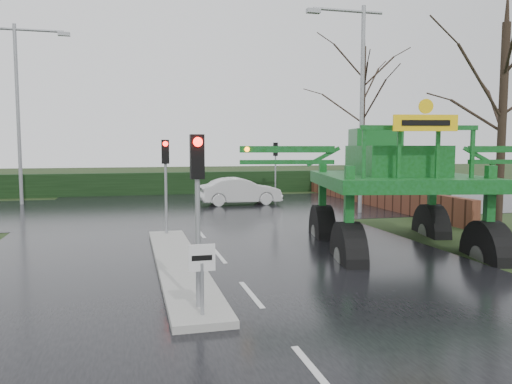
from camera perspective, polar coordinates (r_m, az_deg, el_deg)
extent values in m
plane|color=black|center=(11.31, -0.58, -11.71)|extent=(140.00, 140.00, 0.00)
cube|color=black|center=(20.92, -7.11, -3.83)|extent=(14.00, 80.00, 0.02)
cube|color=black|center=(26.83, -8.73, -1.84)|extent=(80.00, 12.00, 0.02)
cube|color=gray|center=(13.94, -8.81, -8.14)|extent=(1.20, 10.00, 0.16)
cube|color=black|center=(34.69, -10.04, 0.98)|extent=(44.00, 0.90, 1.50)
cube|color=#592D1E|center=(29.67, 11.87, -0.06)|extent=(0.40, 20.00, 1.20)
cylinder|color=gray|center=(9.47, -6.18, -11.02)|extent=(0.07, 0.07, 1.00)
cube|color=silver|center=(9.32, -6.21, -7.48)|extent=(0.50, 0.04, 0.50)
cube|color=black|center=(9.30, -6.20, -7.51)|extent=(0.38, 0.01, 0.10)
cylinder|color=gray|center=(9.71, -6.66, -3.96)|extent=(0.10, 0.10, 3.50)
cube|color=black|center=(9.59, -6.75, 4.03)|extent=(0.26, 0.22, 0.85)
sphere|color=#FF0C07|center=(9.46, -6.66, 5.71)|extent=(0.18, 0.18, 0.18)
cylinder|color=gray|center=(18.11, -10.26, 0.27)|extent=(0.10, 0.10, 3.50)
cube|color=black|center=(18.05, -10.33, 4.55)|extent=(0.26, 0.22, 0.85)
sphere|color=#FF0C07|center=(17.92, -10.31, 5.44)|extent=(0.18, 0.18, 0.18)
cylinder|color=gray|center=(31.86, 2.23, 2.48)|extent=(0.10, 0.10, 3.50)
cube|color=black|center=(31.82, 2.24, 4.91)|extent=(0.26, 0.22, 0.85)
sphere|color=#FF0C07|center=(31.95, 2.18, 5.41)|extent=(0.18, 0.18, 0.18)
cylinder|color=gray|center=(25.13, 11.99, 9.03)|extent=(0.20, 0.20, 10.00)
cylinder|color=gray|center=(25.55, 10.49, 19.69)|extent=(3.52, 0.14, 0.14)
cube|color=gray|center=(24.86, 6.57, 19.87)|extent=(0.65, 0.30, 0.20)
cylinder|color=gray|center=(31.12, -25.55, 7.89)|extent=(0.20, 0.20, 10.00)
cylinder|color=gray|center=(31.59, -24.42, 16.50)|extent=(3.52, 0.14, 0.14)
cube|color=gray|center=(31.32, -21.10, 16.49)|extent=(0.65, 0.30, 0.20)
cylinder|color=black|center=(21.70, 26.29, 6.58)|extent=(0.32, 0.32, 8.00)
cone|color=black|center=(22.33, 26.81, 18.55)|extent=(0.24, 0.24, 2.00)
cylinder|color=black|center=(35.18, 12.08, 7.93)|extent=(0.32, 0.32, 10.00)
cone|color=black|center=(35.93, 12.26, 17.20)|extent=(0.24, 0.24, 2.50)
cylinder|color=black|center=(16.22, 1.74, -2.38)|extent=(1.07, 2.37, 2.29)
cylinder|color=#595B56|center=(16.22, 1.74, -2.38)|extent=(0.82, 0.92, 0.80)
cube|color=#0C480E|center=(16.09, 1.76, 2.67)|extent=(0.30, 0.30, 2.63)
cylinder|color=black|center=(17.06, 15.67, -2.19)|extent=(1.07, 2.37, 2.29)
cylinder|color=#595B56|center=(17.06, 15.67, -2.19)|extent=(0.82, 0.92, 0.80)
cube|color=#0C480E|center=(16.94, 15.79, 2.61)|extent=(0.30, 0.30, 2.63)
cylinder|color=black|center=(12.17, 3.35, -4.95)|extent=(1.07, 2.37, 2.29)
cylinder|color=#595B56|center=(12.17, 3.35, -4.95)|extent=(0.82, 0.92, 0.80)
cube|color=#0C480E|center=(12.00, 3.38, 1.78)|extent=(0.30, 0.30, 2.63)
cylinder|color=black|center=(13.27, 21.36, -4.46)|extent=(1.07, 2.37, 2.29)
cylinder|color=#595B56|center=(13.27, 21.36, -4.46)|extent=(0.82, 0.92, 0.80)
cube|color=#0C480E|center=(13.11, 21.57, 1.71)|extent=(0.30, 0.30, 2.63)
cube|color=#0C480E|center=(14.37, 10.70, 5.24)|extent=(5.79, 6.33, 0.40)
cube|color=#0C480E|center=(14.60, 10.53, 7.71)|extent=(3.14, 3.86, 1.03)
cube|color=#13521E|center=(16.86, 8.72, 8.76)|extent=(1.95, 1.68, 1.49)
cube|color=#0C480E|center=(12.71, 12.82, 12.70)|extent=(3.39, 0.81, 0.14)
cube|color=#0C480E|center=(13.55, -4.19, 9.68)|extent=(2.96, 0.79, 0.21)
sphere|color=orange|center=(13.52, -9.61, 9.63)|extent=(0.16, 0.16, 0.16)
cube|color=#0C480E|center=(15.27, 24.81, 8.71)|extent=(2.96, 0.79, 0.21)
cube|color=yellow|center=(12.29, 13.43, 13.49)|extent=(1.81, 0.43, 0.46)
cube|color=black|center=(12.29, 13.43, 13.49)|extent=(1.35, 0.28, 0.16)
cylinder|color=yellow|center=(12.36, 13.48, 15.59)|extent=(0.41, 0.13, 0.41)
imported|color=silver|center=(28.14, -1.82, -1.47)|extent=(4.61, 1.68, 1.51)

